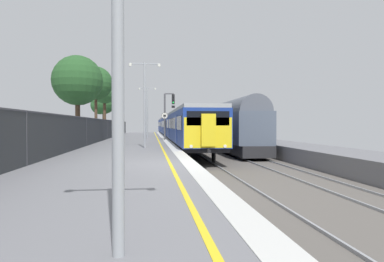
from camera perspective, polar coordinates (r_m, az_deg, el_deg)
ground at (r=13.70m, az=9.14°, el=-7.69°), size 17.40×110.00×1.21m
commuter_train_at_platform at (r=50.01m, az=-3.12°, el=0.81°), size 2.83×61.99×3.81m
freight_train_adjacent_track at (r=36.81m, az=4.49°, el=1.03°), size 2.60×27.22×4.52m
signal_gantry at (r=35.35m, az=-3.98°, el=3.37°), size 1.10×0.24×4.63m
speed_limit_sign at (r=33.20m, az=-4.47°, el=1.37°), size 0.59×0.08×2.60m
platform_lamp_mid at (r=22.44m, az=-7.68°, el=5.48°), size 2.00×0.20×5.41m
platform_lamp_far at (r=40.83m, az=-7.26°, el=3.75°), size 2.00×0.20×5.79m
platform_back_fence at (r=13.74m, az=-25.33°, el=-0.89°), size 0.07×99.00×1.98m
background_tree_left at (r=39.56m, az=-15.33°, el=7.38°), size 3.60×3.60×7.76m
background_tree_centre at (r=29.88m, az=-18.01°, el=7.59°), size 4.00×4.00×7.02m
background_tree_right at (r=45.32m, az=-14.12°, el=6.21°), size 3.22×3.22×7.32m
background_tree_back at (r=53.10m, az=-14.34°, el=4.41°), size 3.64×3.53×6.55m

